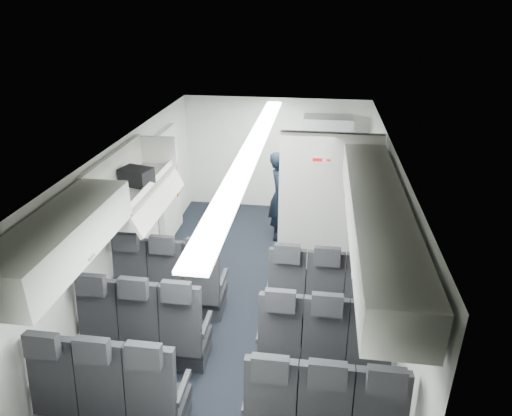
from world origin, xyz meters
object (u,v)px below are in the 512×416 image
(seat_row_rear, at_px, (214,408))
(carry_on_bag, at_px, (136,177))
(galley_unit, at_px, (325,168))
(boarding_door, at_px, (168,184))
(seat_row_mid, at_px, (233,341))
(seat_row_front, at_px, (246,292))
(flight_attendant, at_px, (280,196))

(seat_row_rear, distance_m, carry_on_bag, 2.87)
(galley_unit, height_order, carry_on_bag, galley_unit)
(boarding_door, bearing_deg, seat_row_mid, -61.23)
(seat_row_front, distance_m, carry_on_bag, 1.98)
(flight_attendant, bearing_deg, galley_unit, -36.10)
(boarding_door, distance_m, carry_on_bag, 1.99)
(seat_row_rear, xyz_separation_m, boarding_door, (-1.64, 3.89, 0.55))
(seat_row_front, bearing_deg, seat_row_mid, -90.00)
(carry_on_bag, bearing_deg, flight_attendant, 66.37)
(boarding_door, bearing_deg, seat_row_rear, -67.13)
(seat_row_mid, height_order, boarding_door, boarding_door)
(boarding_door, height_order, flight_attendant, boarding_door)
(galley_unit, bearing_deg, carry_on_bag, -128.43)
(seat_row_front, distance_m, boarding_door, 2.71)
(seat_row_front, bearing_deg, boarding_door, 128.16)
(galley_unit, relative_size, carry_on_bag, 5.09)
(boarding_door, bearing_deg, seat_row_front, -51.84)
(carry_on_bag, bearing_deg, seat_row_front, 3.66)
(boarding_door, bearing_deg, galley_unit, 24.28)
(seat_row_rear, bearing_deg, boarding_door, 112.87)
(seat_row_front, distance_m, seat_row_rear, 1.80)
(seat_row_front, xyz_separation_m, flight_attendant, (0.22, 2.28, 0.36))
(seat_row_mid, relative_size, galley_unit, 1.75)
(seat_row_front, xyz_separation_m, carry_on_bag, (-1.40, 0.29, 1.37))
(galley_unit, bearing_deg, flight_attendant, -127.01)
(seat_row_front, distance_m, seat_row_mid, 0.90)
(seat_row_rear, height_order, galley_unit, galley_unit)
(galley_unit, relative_size, boarding_door, 1.02)
(seat_row_rear, bearing_deg, carry_on_bag, 123.77)
(seat_row_rear, relative_size, flight_attendant, 2.17)
(seat_row_rear, relative_size, carry_on_bag, 8.92)
(galley_unit, bearing_deg, seat_row_mid, -102.88)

